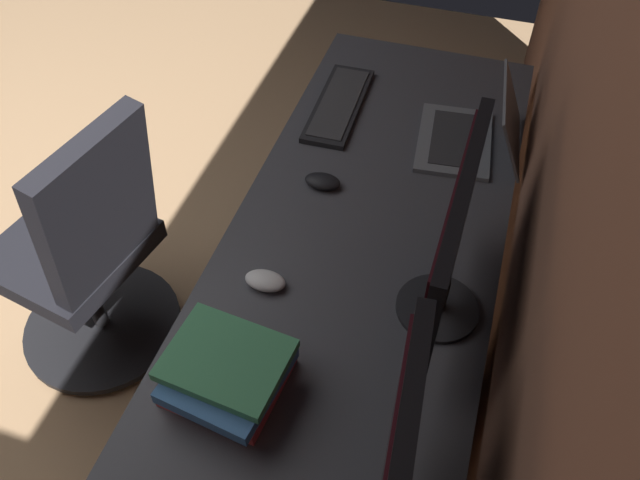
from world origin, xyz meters
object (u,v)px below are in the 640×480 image
object	(u,v)px
monitor_primary	(451,241)
keyboard_main	(339,104)
office_chair	(88,259)
mouse_main	(265,281)
drawer_pedestal	(340,404)
book_stack_near	(226,372)
laptop_leftmost	(477,132)
mouse_spare	(323,181)

from	to	relation	value
monitor_primary	keyboard_main	bearing A→B (deg)	-147.26
office_chair	mouse_main	bearing A→B (deg)	79.60
mouse_main	drawer_pedestal	bearing A→B (deg)	73.82
drawer_pedestal	keyboard_main	size ratio (longest dim) A/B	1.64
drawer_pedestal	book_stack_near	xyz separation A→B (m)	(0.22, -0.20, 0.44)
monitor_primary	book_stack_near	world-z (taller)	monitor_primary
drawer_pedestal	book_stack_near	bearing A→B (deg)	-41.83
mouse_main	laptop_leftmost	bearing A→B (deg)	149.22
mouse_spare	book_stack_near	bearing A→B (deg)	-0.49
drawer_pedestal	monitor_primary	size ratio (longest dim) A/B	1.26
mouse_spare	book_stack_near	world-z (taller)	book_stack_near
drawer_pedestal	mouse_main	xyz separation A→B (m)	(-0.06, -0.22, 0.40)
mouse_main	book_stack_near	xyz separation A→B (m)	(0.28, 0.02, 0.04)
laptop_leftmost	keyboard_main	world-z (taller)	laptop_leftmost
laptop_leftmost	book_stack_near	xyz separation A→B (m)	(0.98, -0.39, 0.01)
monitor_primary	laptop_leftmost	xyz separation A→B (m)	(-0.64, -0.00, -0.20)
book_stack_near	office_chair	xyz separation A→B (m)	(-0.41, -0.68, -0.33)
drawer_pedestal	mouse_spare	xyz separation A→B (m)	(-0.45, -0.19, 0.40)
laptop_leftmost	keyboard_main	bearing A→B (deg)	-97.59
office_chair	book_stack_near	bearing A→B (deg)	59.24
keyboard_main	mouse_main	world-z (taller)	mouse_main
keyboard_main	mouse_spare	distance (m)	0.38
drawer_pedestal	office_chair	xyz separation A→B (m)	(-0.18, -0.88, 0.11)
monitor_primary	office_chair	xyz separation A→B (m)	(-0.07, -1.08, -0.52)
laptop_leftmost	mouse_main	size ratio (longest dim) A/B	3.38
drawer_pedestal	laptop_leftmost	size ratio (longest dim) A/B	1.98
monitor_primary	mouse_main	distance (m)	0.48
laptop_leftmost	mouse_spare	distance (m)	0.50
book_stack_near	mouse_spare	bearing A→B (deg)	179.51
keyboard_main	mouse_spare	size ratio (longest dim) A/B	4.07
laptop_leftmost	office_chair	size ratio (longest dim) A/B	0.36
keyboard_main	book_stack_near	xyz separation A→B (m)	(1.04, 0.05, 0.04)
monitor_primary	office_chair	size ratio (longest dim) A/B	0.57
mouse_spare	mouse_main	bearing A→B (deg)	-4.15
mouse_main	office_chair	bearing A→B (deg)	-100.40
monitor_primary	drawer_pedestal	bearing A→B (deg)	-59.13
mouse_spare	book_stack_near	xyz separation A→B (m)	(0.67, -0.01, 0.04)
keyboard_main	mouse_spare	bearing A→B (deg)	9.31
mouse_spare	book_stack_near	size ratio (longest dim) A/B	0.39
drawer_pedestal	monitor_primary	bearing A→B (deg)	120.87
office_chair	keyboard_main	bearing A→B (deg)	135.37
mouse_main	mouse_spare	bearing A→B (deg)	175.85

